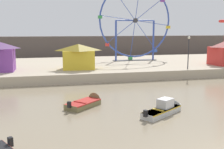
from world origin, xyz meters
TOP-DOWN VIEW (x-y plane):
  - quay_promenade at (0.00, 28.81)m, footprint 110.00×19.39m
  - distant_town_skyline at (0.00, 51.38)m, footprint 140.00×3.00m
  - motorboat_pale_grey at (-1.04, 7.25)m, footprint 4.30×3.30m
  - motorboat_olive_wood at (-6.09, 10.58)m, footprint 3.54×3.42m
  - ferris_wheel_blue_frame at (4.41, 30.80)m, footprint 11.51×1.20m
  - carnival_booth_purple_stall at (-14.26, 23.61)m, footprint 3.49×3.30m
  - carnival_booth_yellow_awning at (-5.28, 23.28)m, footprint 4.32×3.16m
  - carnival_booth_red_striped at (14.38, 22.56)m, footprint 3.84×3.72m
  - promenade_lamp_near at (7.61, 20.06)m, footprint 0.32×0.32m

SIDE VIEW (x-z plane):
  - motorboat_olive_wood at x=-6.09m, z-range -0.37..0.85m
  - motorboat_pale_grey at x=-1.04m, z-range -0.35..0.99m
  - quay_promenade at x=0.00m, z-range 0.00..1.07m
  - distant_town_skyline at x=0.00m, z-range 0.00..4.40m
  - carnival_booth_yellow_awning at x=-5.28m, z-range 1.14..4.17m
  - carnival_booth_red_striped at x=14.38m, z-range 1.14..4.36m
  - carnival_booth_purple_stall at x=-14.26m, z-range 1.14..4.54m
  - promenade_lamp_near at x=7.61m, z-range 1.68..5.63m
  - ferris_wheel_blue_frame at x=4.41m, z-range 1.10..12.87m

